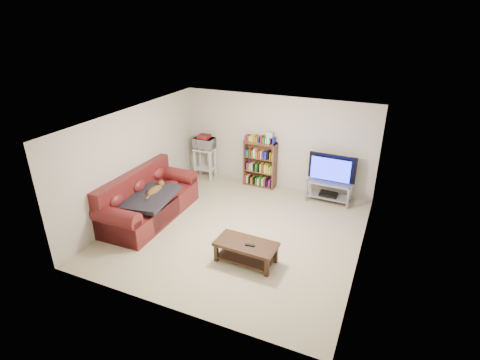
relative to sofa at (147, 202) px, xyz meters
The scene contains 19 objects.
floor 2.14m from the sofa, ahead, with size 5.00×5.00×0.00m, color beige.
ceiling 2.93m from the sofa, ahead, with size 5.00×5.00×0.00m, color white.
wall_back 3.55m from the sofa, 52.66° to the left, with size 5.00×5.00×0.00m, color beige.
wall_front 3.19m from the sofa, 47.12° to the right, with size 5.00×5.00×0.00m, color beige.
wall_left 0.97m from the sofa, 148.87° to the left, with size 5.00×5.00×0.00m, color beige.
wall_right 4.68m from the sofa, ahead, with size 5.00×5.00×0.00m, color beige.
sofa is the anchor object (origin of this frame).
blanket 0.35m from the sofa, 39.26° to the right, with size 0.95×1.23×0.10m, color black.
cat 0.36m from the sofa, 16.99° to the left, with size 0.27×0.67×0.20m, color brown, non-canonical shape.
coffee_table 2.77m from the sofa, 13.85° to the right, with size 1.15×0.60×0.41m.
remote 2.88m from the sofa, 14.43° to the right, with size 0.18×0.05×0.02m, color black.
tv_stand 4.31m from the sofa, 33.59° to the left, with size 1.07×0.51×0.53m.
television 4.33m from the sofa, 33.59° to the left, with size 1.13×0.15×0.65m, color black.
dvd_player 4.31m from the sofa, 33.59° to the left, with size 0.42×0.29×0.06m, color black.
bookshelf 3.09m from the sofa, 55.88° to the left, with size 0.87×0.30×1.24m.
shelf_clutter 3.29m from the sofa, 54.48° to the left, with size 0.63×0.20×0.28m.
microwave_stand 2.42m from the sofa, 85.85° to the left, with size 0.56×0.41×0.87m.
microwave 2.50m from the sofa, 85.85° to the left, with size 0.54×0.37×0.30m, color silver.
game_boxes 2.55m from the sofa, 85.85° to the left, with size 0.32×0.28×0.05m, color maroon.
Camera 1 is at (2.80, -6.20, 4.26)m, focal length 28.00 mm.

